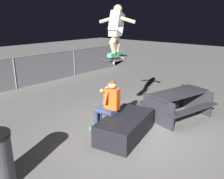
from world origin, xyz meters
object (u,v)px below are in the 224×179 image
Objects in this scene: picnic_table_back at (178,100)px; skateboard at (115,59)px; ledge_box_main at (125,127)px; skater_airborne at (116,28)px; person_sitting_on_ledge at (108,103)px; kicker_ramp at (155,107)px.

skateboard is at bearing 153.26° from picnic_table_back.
ledge_box_main is 0.81× the size of picnic_table_back.
skater_airborne is 0.56× the size of picnic_table_back.
person_sitting_on_ledge is 2.14m from picnic_table_back.
person_sitting_on_ledge is 1.75m from skater_airborne.
skateboard is at bearing 71.73° from ledge_box_main.
skateboard is 0.73× the size of kicker_ramp.
ledge_box_main is at bearing 167.06° from picnic_table_back.
ledge_box_main is at bearing -113.79° from skater_airborne.
skater_airborne is (0.27, -0.02, 1.73)m from person_sitting_on_ledge.
skater_airborne is at bearing 152.11° from picnic_table_back.
person_sitting_on_ledge is 1.29× the size of skateboard.
picnic_table_back is (-0.11, -0.79, 0.45)m from kicker_ramp.
skateboard is (0.14, 0.44, 1.54)m from ledge_box_main.
person_sitting_on_ledge is at bearing 98.35° from ledge_box_main.
skateboard reaches higher than ledge_box_main.
skateboard reaches higher than kicker_ramp.
picnic_table_back is (1.85, -0.43, 0.25)m from ledge_box_main.
skater_airborne is (0.05, 0.01, 0.69)m from skateboard.
skateboard reaches higher than person_sitting_on_ledge.
kicker_ramp is 0.71× the size of picnic_table_back.
ledge_box_main is 0.69m from person_sitting_on_ledge.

